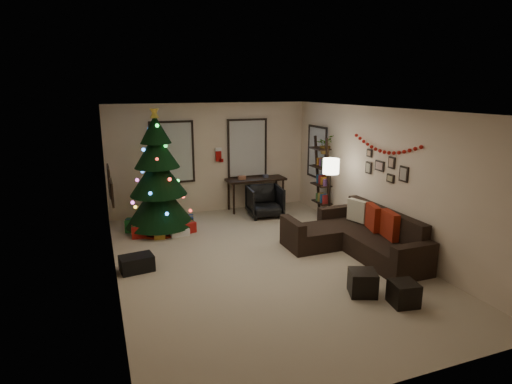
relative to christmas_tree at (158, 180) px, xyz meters
The scene contains 29 objects.
floor 3.03m from the christmas_tree, 58.89° to the right, with size 7.00×7.00×0.00m, color #B9A78C.
ceiling 3.22m from the christmas_tree, 58.89° to the right, with size 7.00×7.00×0.00m, color white.
wall_back 1.83m from the christmas_tree, 36.83° to the left, with size 5.00×5.00×0.00m, color beige.
wall_front 6.09m from the christmas_tree, 76.17° to the right, with size 5.00×5.00×0.00m, color beige.
wall_left 2.64m from the christmas_tree, 113.44° to the right, with size 7.00×7.00×0.00m, color beige.
wall_right 4.64m from the christmas_tree, 31.36° to the right, with size 7.00×7.00×0.00m, color beige.
window_back_left 1.25m from the christmas_tree, 64.53° to the left, with size 1.05×0.06×1.50m.
window_back_right 2.66m from the christmas_tree, 23.78° to the left, with size 1.05×0.06×1.50m.
window_right_wall 3.94m from the christmas_tree, ahead, with size 0.06×0.90×1.30m.
christmas_tree is the anchor object (origin of this frame).
presents 1.04m from the christmas_tree, 56.48° to the right, with size 1.50×1.01×0.30m.
sofa 4.29m from the christmas_tree, 38.07° to the right, with size 1.77×2.59×0.84m.
pillow_red_a 4.81m from the christmas_tree, 39.98° to the right, with size 0.13×0.49×0.49m, color maroon.
pillow_red_b 4.50m from the christmas_tree, 35.02° to the right, with size 0.13×0.48×0.48m, color maroon.
pillow_cream 4.23m from the christmas_tree, 29.26° to the right, with size 0.13×0.44×0.44m, color beige.
ottoman_near 4.84m from the christmas_tree, 59.44° to the right, with size 0.39×0.39×0.37m, color black.
ottoman_far 5.44m from the christmas_tree, 58.67° to the right, with size 0.37×0.37×0.35m, color black.
desk 2.70m from the christmas_tree, 17.64° to the left, with size 1.51×0.54×0.81m.
desk_chair 2.65m from the christmas_tree, ahead, with size 0.73×0.68×0.75m, color black.
bookshelf 3.78m from the christmas_tree, ahead, with size 0.30×0.57×1.95m.
potted_plant 3.85m from the christmas_tree, ahead, with size 0.50×0.43×0.56m, color #4C4C4C.
floor_lamp 3.68m from the christmas_tree, 22.20° to the right, with size 0.34×0.34×1.61m.
art_map 1.90m from the christmas_tree, 123.34° to the right, with size 0.04×0.60×0.50m.
art_abstract 2.97m from the christmas_tree, 110.43° to the right, with size 0.04×0.45×0.35m.
gallery 4.67m from the christmas_tree, 32.26° to the right, with size 0.03×1.25×0.54m.
garland 4.69m from the christmas_tree, 32.21° to the right, with size 0.08×1.90×0.30m, color #A5140C, non-canonical shape.
stocking_left 1.78m from the christmas_tree, 40.46° to the left, with size 0.20×0.05×0.36m.
stocking_right 1.96m from the christmas_tree, 31.86° to the left, with size 0.20×0.05×0.36m.
storage_bin 2.35m from the christmas_tree, 109.30° to the right, with size 0.55×0.37×0.27m, color black.
Camera 1 is at (-2.64, -6.60, 3.06)m, focal length 29.67 mm.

